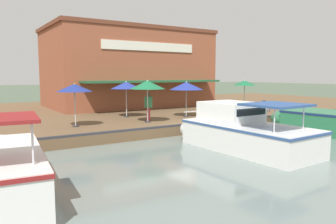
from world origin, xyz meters
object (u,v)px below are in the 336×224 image
at_px(patio_umbrella_mid_patio_right, 245,83).
at_px(cafe_chair_far_corner_seat, 265,105).
at_px(cafe_chair_back_row_seat, 240,106).
at_px(tree_upstream_bank, 179,64).
at_px(motorboat_second_along, 236,131).
at_px(patio_umbrella_near_quay_edge, 126,85).
at_px(patio_umbrella_far_corner, 147,85).
at_px(person_near_entrance, 148,103).
at_px(patio_umbrella_back_row, 186,86).
at_px(waterfront_restaurant, 128,68).
at_px(patio_umbrella_by_entrance, 75,88).

xyz_separation_m(patio_umbrella_mid_patio_right, cafe_chair_far_corner_seat, (1.52, 0.73, -1.69)).
height_order(cafe_chair_back_row_seat, tree_upstream_bank, tree_upstream_bank).
bearing_deg(motorboat_second_along, patio_umbrella_near_quay_edge, -172.18).
distance_m(patio_umbrella_far_corner, cafe_chair_back_row_seat, 8.37).
xyz_separation_m(patio_umbrella_far_corner, motorboat_second_along, (6.10, 1.22, -1.95)).
bearing_deg(person_near_entrance, patio_umbrella_back_row, 98.59).
relative_size(cafe_chair_back_row_seat, tree_upstream_bank, 0.14).
xyz_separation_m(patio_umbrella_near_quay_edge, tree_upstream_bank, (-12.94, 13.06, 2.02)).
bearing_deg(patio_umbrella_near_quay_edge, motorboat_second_along, 7.82).
relative_size(waterfront_restaurant, patio_umbrella_near_quay_edge, 5.91).
xyz_separation_m(motorboat_second_along, tree_upstream_bank, (-21.93, 11.83, 3.87)).
bearing_deg(cafe_chair_back_row_seat, patio_umbrella_mid_patio_right, 124.76).
distance_m(patio_umbrella_back_row, cafe_chair_back_row_seat, 4.97).
relative_size(patio_umbrella_far_corner, patio_umbrella_mid_patio_right, 1.04).
bearing_deg(patio_umbrella_back_row, tree_upstream_bank, 147.26).
relative_size(waterfront_restaurant, cafe_chair_far_corner_seat, 16.58).
height_order(waterfront_restaurant, patio_umbrella_far_corner, waterfront_restaurant).
bearing_deg(tree_upstream_bank, cafe_chair_back_row_seat, -17.86).
relative_size(patio_umbrella_back_row, cafe_chair_back_row_seat, 2.79).
distance_m(patio_umbrella_near_quay_edge, cafe_chair_back_row_seat, 8.63).
distance_m(motorboat_second_along, tree_upstream_bank, 25.21).
xyz_separation_m(person_near_entrance, motorboat_second_along, (6.54, 0.93, -0.82)).
bearing_deg(motorboat_second_along, patio_umbrella_mid_patio_right, 132.74).
xyz_separation_m(waterfront_restaurant, patio_umbrella_near_quay_edge, (7.78, -3.83, -1.31)).
bearing_deg(patio_umbrella_by_entrance, patio_umbrella_mid_patio_right, 94.46).
relative_size(patio_umbrella_back_row, person_near_entrance, 1.38).
relative_size(cafe_chair_far_corner_seat, tree_upstream_bank, 0.14).
bearing_deg(patio_umbrella_near_quay_edge, person_near_entrance, 7.18).
relative_size(waterfront_restaurant, person_near_entrance, 8.18).
distance_m(patio_umbrella_mid_patio_right, person_near_entrance, 9.51).
bearing_deg(patio_umbrella_mid_patio_right, cafe_chair_far_corner_seat, 25.76).
distance_m(person_near_entrance, motorboat_second_along, 6.66).
height_order(cafe_chair_far_corner_seat, tree_upstream_bank, tree_upstream_bank).
xyz_separation_m(patio_umbrella_by_entrance, cafe_chair_back_row_seat, (-0.03, 12.28, -1.63)).
bearing_deg(patio_umbrella_mid_patio_right, patio_umbrella_back_row, -82.83).
relative_size(patio_umbrella_near_quay_edge, person_near_entrance, 1.39).
bearing_deg(patio_umbrella_by_entrance, patio_umbrella_back_row, 92.24).
height_order(waterfront_restaurant, patio_umbrella_near_quay_edge, waterfront_restaurant).
bearing_deg(patio_umbrella_by_entrance, cafe_chair_back_row_seat, 90.15).
relative_size(patio_umbrella_back_row, patio_umbrella_mid_patio_right, 0.98).
xyz_separation_m(patio_umbrella_far_corner, cafe_chair_back_row_seat, (-0.66, 8.16, -1.74)).
bearing_deg(motorboat_second_along, waterfront_restaurant, 171.22).
distance_m(patio_umbrella_mid_patio_right, motorboat_second_along, 11.65).
xyz_separation_m(patio_umbrella_near_quay_edge, person_near_entrance, (2.45, 0.31, -1.03)).
bearing_deg(cafe_chair_far_corner_seat, patio_umbrella_far_corner, -88.99).
distance_m(patio_umbrella_by_entrance, cafe_chair_back_row_seat, 12.38).
distance_m(cafe_chair_back_row_seat, motorboat_second_along, 9.69).
bearing_deg(tree_upstream_bank, patio_umbrella_mid_patio_right, -13.47).
bearing_deg(tree_upstream_bank, person_near_entrance, -39.65).
bearing_deg(patio_umbrella_far_corner, patio_umbrella_back_row, 104.88).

